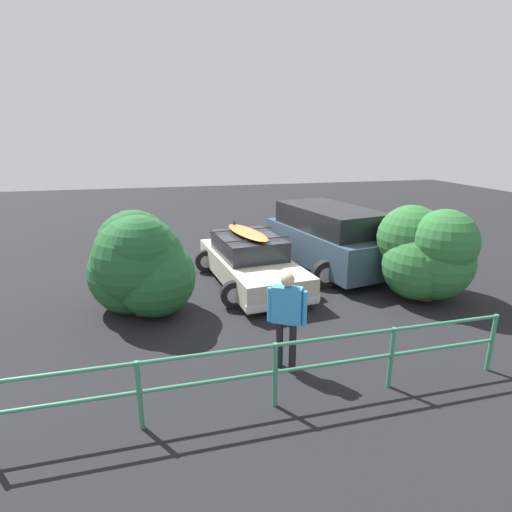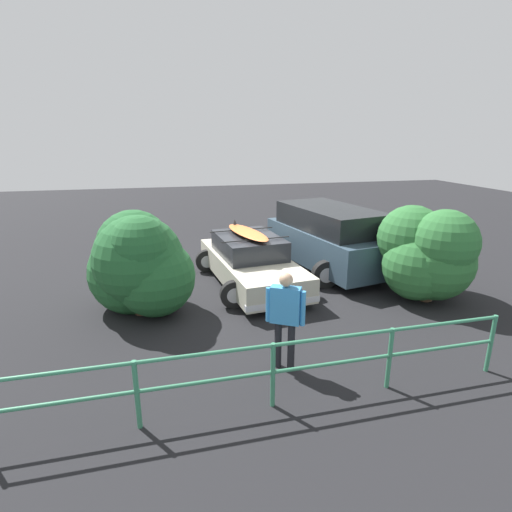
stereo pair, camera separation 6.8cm
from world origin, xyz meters
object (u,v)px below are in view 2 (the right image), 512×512
at_px(sedan_car, 250,261).
at_px(bush_near_right, 429,254).
at_px(suv_car, 329,237).
at_px(bush_near_left, 139,263).
at_px(person_bystander, 285,312).

relative_size(sedan_car, bush_near_right, 1.91).
distance_m(suv_car, bush_near_right, 3.08).
height_order(sedan_car, bush_near_right, bush_near_right).
relative_size(suv_car, bush_near_right, 1.95).
distance_m(sedan_car, bush_near_left, 3.05).
height_order(sedan_car, bush_near_left, bush_near_left).
bearing_deg(bush_near_right, sedan_car, -27.48).
xyz_separation_m(person_bystander, bush_near_left, (2.45, -2.99, 0.10)).
bearing_deg(bush_near_right, person_bystander, 26.60).
relative_size(person_bystander, bush_near_right, 0.71).
bearing_deg(sedan_car, suv_car, -164.35).
bearing_deg(suv_car, bush_near_right, 116.87).
relative_size(suv_car, bush_near_left, 1.91).
distance_m(sedan_car, person_bystander, 4.18).
distance_m(sedan_car, suv_car, 2.64).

